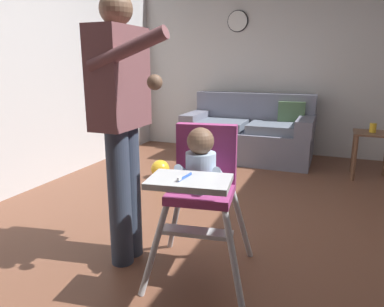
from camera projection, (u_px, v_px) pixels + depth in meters
ground at (210, 239)px, 2.73m from camera, size 5.65×7.23×0.10m
wall_far at (278, 54)px, 4.95m from camera, size 4.85×0.06×2.76m
wall_left at (17, 49)px, 3.39m from camera, size 0.06×6.23×2.76m
couch at (250, 134)px, 4.82m from camera, size 1.65×0.86×0.86m
high_chair at (201, 176)px, 2.04m from camera, size 0.69×0.79×0.91m
adult_standing at (122, 118)px, 2.15m from camera, size 0.51×0.50×1.64m
toy_ball at (160, 169)px, 4.01m from camera, size 0.21×0.21×0.21m
side_table at (372, 145)px, 3.95m from camera, size 0.40×0.40×0.52m
sippy_cup at (373, 128)px, 3.91m from camera, size 0.07×0.07×0.10m
wall_clock at (238, 21)px, 5.01m from camera, size 0.30×0.04×0.30m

